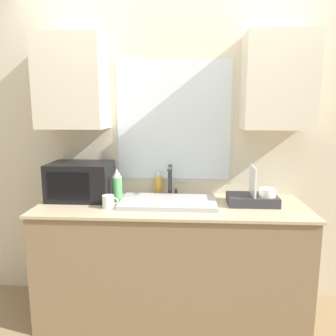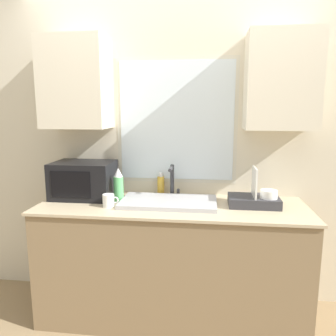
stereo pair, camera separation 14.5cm
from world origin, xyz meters
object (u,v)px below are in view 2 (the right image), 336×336
object	(u,v)px
microwave	(84,180)
mug_near_sink	(109,200)
soap_bottle	(161,185)
dish_rack	(255,199)
faucet	(172,178)
spray_bottle	(118,185)

from	to	relation	value
microwave	mug_near_sink	distance (m)	0.37
microwave	mug_near_sink	size ratio (longest dim) A/B	4.02
microwave	soap_bottle	xyz separation A→B (m)	(0.60, 0.17, -0.06)
dish_rack	faucet	bearing A→B (deg)	163.85
dish_rack	spray_bottle	bearing A→B (deg)	179.72
faucet	mug_near_sink	size ratio (longest dim) A/B	2.19
spray_bottle	soap_bottle	xyz separation A→B (m)	(0.29, 0.24, -0.04)
dish_rack	soap_bottle	distance (m)	0.77
microwave	mug_near_sink	xyz separation A→B (m)	(0.27, -0.23, -0.10)
microwave	mug_near_sink	world-z (taller)	microwave
dish_rack	soap_bottle	bearing A→B (deg)	161.44
microwave	spray_bottle	world-z (taller)	microwave
soap_bottle	mug_near_sink	xyz separation A→B (m)	(-0.32, -0.39, -0.03)
spray_bottle	soap_bottle	world-z (taller)	spray_bottle
faucet	microwave	xyz separation A→B (m)	(-0.70, -0.10, -0.01)
spray_bottle	mug_near_sink	size ratio (longest dim) A/B	2.20
faucet	dish_rack	distance (m)	0.66
dish_rack	mug_near_sink	world-z (taller)	dish_rack
faucet	spray_bottle	distance (m)	0.43
microwave	soap_bottle	size ratio (longest dim) A/B	2.57
spray_bottle	mug_near_sink	distance (m)	0.18
faucet	mug_near_sink	distance (m)	0.55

